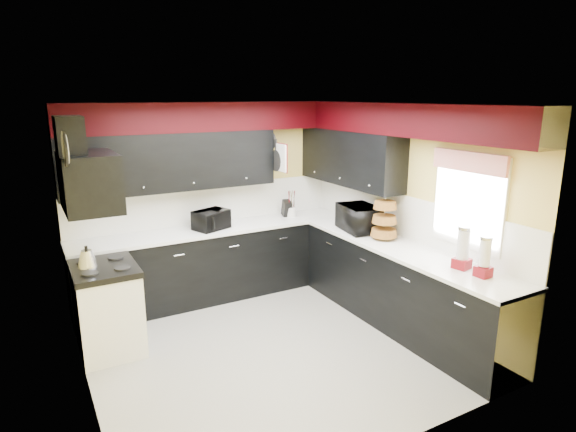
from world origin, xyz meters
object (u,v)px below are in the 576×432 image
Objects in this scene: toaster_oven at (212,220)px; kettle at (87,258)px; utensil_crock at (292,212)px; knife_block at (287,209)px; microwave at (359,218)px.

toaster_oven is 1.68m from kettle.
toaster_oven is 3.04× the size of utensil_crock.
knife_block reaches higher than utensil_crock.
kettle is (-1.55, -0.64, -0.06)m from toaster_oven.
knife_block is (-0.44, 1.07, -0.05)m from microwave.
microwave is at bearing -56.88° from knife_block.
utensil_crock is at bearing 30.17° from microwave.
kettle is (-3.12, 0.32, -0.09)m from microwave.
toaster_oven is at bearing -177.44° from utensil_crock.
knife_block reaches higher than kettle.
knife_block is (-0.05, 0.05, 0.04)m from utensil_crock.
toaster_oven is at bearing -163.81° from knife_block.
utensil_crock is 2.82m from kettle.
kettle reaches higher than utensil_crock.
toaster_oven reaches higher than kettle.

